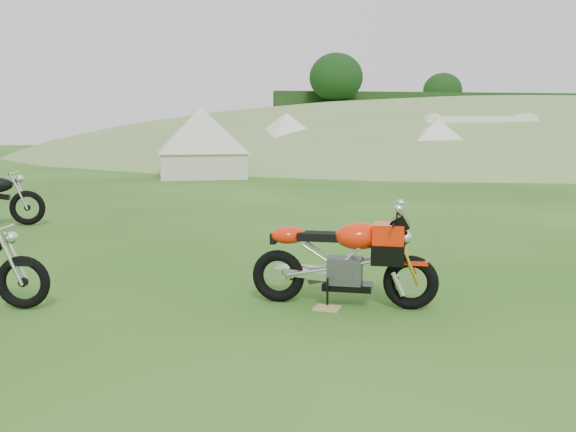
{
  "coord_description": "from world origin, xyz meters",
  "views": [
    {
      "loc": [
        -0.74,
        -5.74,
        1.87
      ],
      "look_at": [
        0.3,
        0.4,
        0.99
      ],
      "focal_mm": 40.0,
      "sensor_mm": 36.0,
      "label": 1
    }
  ],
  "objects": [
    {
      "name": "hedgerow",
      "position": [
        24.0,
        40.0,
        0.0
      ],
      "size": [
        36.0,
        1.2,
        8.6
      ],
      "primitive_type": null,
      "color": "black",
      "rests_on": "ground"
    },
    {
      "name": "sport_motorcycle",
      "position": [
        0.92,
        0.61,
        0.56
      ],
      "size": [
        1.89,
        1.12,
        1.11
      ],
      "primitive_type": null,
      "rotation": [
        0.0,
        0.0,
        -0.38
      ],
      "color": "red",
      "rests_on": "ground"
    },
    {
      "name": "tent_mid",
      "position": [
        4.01,
        22.94,
        1.26
      ],
      "size": [
        3.59,
        3.59,
        2.51
      ],
      "primitive_type": null,
      "rotation": [
        0.0,
        0.0,
        0.28
      ],
      "color": "silver",
      "rests_on": "ground"
    },
    {
      "name": "ground",
      "position": [
        0.0,
        0.0,
        0.0
      ],
      "size": [
        120.0,
        120.0,
        0.0
      ],
      "primitive_type": "plane",
      "color": "#1F4F11",
      "rests_on": "ground"
    },
    {
      "name": "caravan",
      "position": [
        12.28,
        21.02,
        1.17
      ],
      "size": [
        5.38,
        3.36,
        2.34
      ],
      "primitive_type": null,
      "rotation": [
        0.0,
        0.0,
        -0.24
      ],
      "color": "white",
      "rests_on": "ground"
    },
    {
      "name": "hillside",
      "position": [
        24.0,
        40.0,
        0.0
      ],
      "size": [
        80.0,
        64.0,
        8.0
      ],
      "primitive_type": "ellipsoid",
      "color": "#6C954B",
      "rests_on": "ground"
    },
    {
      "name": "tent_right",
      "position": [
        9.52,
        18.84,
        1.16
      ],
      "size": [
        3.26,
        3.26,
        2.32
      ],
      "primitive_type": null,
      "rotation": [
        0.0,
        0.0,
        -0.25
      ],
      "color": "silver",
      "rests_on": "ground"
    },
    {
      "name": "tent_left",
      "position": [
        0.05,
        17.89,
        1.29
      ],
      "size": [
        3.08,
        3.08,
        2.58
      ],
      "primitive_type": null,
      "rotation": [
        0.0,
        0.0,
        0.04
      ],
      "color": "beige",
      "rests_on": "ground"
    },
    {
      "name": "plywood_board",
      "position": [
        0.72,
        0.49,
        0.01
      ],
      "size": [
        0.32,
        0.3,
        0.02
      ],
      "primitive_type": "cube",
      "rotation": [
        0.0,
        0.0,
        -0.48
      ],
      "color": "tan",
      "rests_on": "ground"
    }
  ]
}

